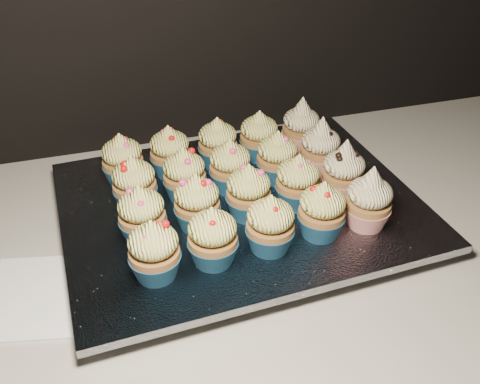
{
  "coord_description": "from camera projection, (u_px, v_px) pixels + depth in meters",
  "views": [
    {
      "loc": [
        -0.33,
        1.12,
        1.39
      ],
      "look_at": [
        -0.15,
        1.73,
        0.95
      ],
      "focal_mm": 40.0,
      "sensor_mm": 36.0,
      "label": 1
    }
  ],
  "objects": [
    {
      "name": "cupcake_10",
      "position": [
        134.0,
        184.0,
        0.75
      ],
      "size": [
        0.06,
        0.06,
        0.08
      ],
      "color": "navy",
      "rests_on": "foil_lining"
    },
    {
      "name": "cupcake_18",
      "position": [
        259.0,
        137.0,
        0.87
      ],
      "size": [
        0.06,
        0.06,
        0.08
      ],
      "color": "navy",
      "rests_on": "foil_lining"
    },
    {
      "name": "cupcake_14",
      "position": [
        320.0,
        148.0,
        0.83
      ],
      "size": [
        0.06,
        0.06,
        0.1
      ],
      "color": "red",
      "rests_on": "foil_lining"
    },
    {
      "name": "baking_tray",
      "position": [
        240.0,
        213.0,
        0.8
      ],
      "size": [
        0.49,
        0.38,
        0.02
      ],
      "primitive_type": "cube",
      "rotation": [
        0.0,
        0.0,
        0.05
      ],
      "color": "black",
      "rests_on": "worktop"
    },
    {
      "name": "cupcake_19",
      "position": [
        301.0,
        127.0,
        0.89
      ],
      "size": [
        0.06,
        0.06,
        0.1
      ],
      "color": "red",
      "rests_on": "foil_lining"
    },
    {
      "name": "cupcake_8",
      "position": [
        298.0,
        182.0,
        0.76
      ],
      "size": [
        0.06,
        0.06,
        0.08
      ],
      "color": "navy",
      "rests_on": "foil_lining"
    },
    {
      "name": "cupcake_12",
      "position": [
        230.0,
        167.0,
        0.79
      ],
      "size": [
        0.06,
        0.06,
        0.08
      ],
      "color": "navy",
      "rests_on": "foil_lining"
    },
    {
      "name": "cupcake_5",
      "position": [
        142.0,
        215.0,
        0.69
      ],
      "size": [
        0.06,
        0.06,
        0.08
      ],
      "color": "navy",
      "rests_on": "foil_lining"
    },
    {
      "name": "cupcake_13",
      "position": [
        277.0,
        158.0,
        0.81
      ],
      "size": [
        0.06,
        0.06,
        0.08
      ],
      "color": "navy",
      "rests_on": "foil_lining"
    },
    {
      "name": "cupcake_6",
      "position": [
        197.0,
        203.0,
        0.71
      ],
      "size": [
        0.06,
        0.06,
        0.08
      ],
      "color": "navy",
      "rests_on": "foil_lining"
    },
    {
      "name": "cupcake_7",
      "position": [
        249.0,
        193.0,
        0.73
      ],
      "size": [
        0.06,
        0.06,
        0.08
      ],
      "color": "navy",
      "rests_on": "foil_lining"
    },
    {
      "name": "napkin",
      "position": [
        44.0,
        295.0,
        0.67
      ],
      "size": [
        0.17,
        0.17,
        0.0
      ],
      "primitive_type": "cube",
      "rotation": [
        0.0,
        0.0,
        -0.21
      ],
      "color": "white",
      "rests_on": "worktop"
    },
    {
      "name": "cupcake_9",
      "position": [
        343.0,
        172.0,
        0.77
      ],
      "size": [
        0.06,
        0.06,
        0.1
      ],
      "color": "red",
      "rests_on": "foil_lining"
    },
    {
      "name": "cupcake_4",
      "position": [
        369.0,
        201.0,
        0.72
      ],
      "size": [
        0.06,
        0.06,
        0.1
      ],
      "color": "red",
      "rests_on": "foil_lining"
    },
    {
      "name": "cupcake_0",
      "position": [
        154.0,
        251.0,
        0.63
      ],
      "size": [
        0.06,
        0.06,
        0.08
      ],
      "color": "navy",
      "rests_on": "foil_lining"
    },
    {
      "name": "cupcake_1",
      "position": [
        213.0,
        238.0,
        0.65
      ],
      "size": [
        0.06,
        0.06,
        0.08
      ],
      "color": "navy",
      "rests_on": "foil_lining"
    },
    {
      "name": "cupcake_3",
      "position": [
        322.0,
        211.0,
        0.7
      ],
      "size": [
        0.06,
        0.06,
        0.08
      ],
      "color": "navy",
      "rests_on": "foil_lining"
    },
    {
      "name": "worktop",
      "position": [
        338.0,
        224.0,
        0.83
      ],
      "size": [
        2.44,
        0.64,
        0.04
      ],
      "primitive_type": "cube",
      "color": "beige",
      "rests_on": "cabinet"
    },
    {
      "name": "cupcake_16",
      "position": [
        170.0,
        152.0,
        0.82
      ],
      "size": [
        0.06,
        0.06,
        0.08
      ],
      "color": "navy",
      "rests_on": "foil_lining"
    },
    {
      "name": "cupcake_15",
      "position": [
        123.0,
        161.0,
        0.8
      ],
      "size": [
        0.06,
        0.06,
        0.08
      ],
      "color": "navy",
      "rests_on": "foil_lining"
    },
    {
      "name": "cupcake_11",
      "position": [
        184.0,
        175.0,
        0.77
      ],
      "size": [
        0.06,
        0.06,
        0.08
      ],
      "color": "navy",
      "rests_on": "foil_lining"
    },
    {
      "name": "cupcake_2",
      "position": [
        270.0,
        225.0,
        0.68
      ],
      "size": [
        0.06,
        0.06,
        0.08
      ],
      "color": "navy",
      "rests_on": "foil_lining"
    },
    {
      "name": "cupcake_17",
      "position": [
        218.0,
        144.0,
        0.85
      ],
      "size": [
        0.06,
        0.06,
        0.08
      ],
      "color": "navy",
      "rests_on": "foil_lining"
    },
    {
      "name": "foil_lining",
      "position": [
        240.0,
        204.0,
        0.79
      ],
      "size": [
        0.53,
        0.42,
        0.01
      ],
      "primitive_type": "cube",
      "rotation": [
        0.0,
        0.0,
        0.05
      ],
      "color": "silver",
      "rests_on": "baking_tray"
    }
  ]
}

